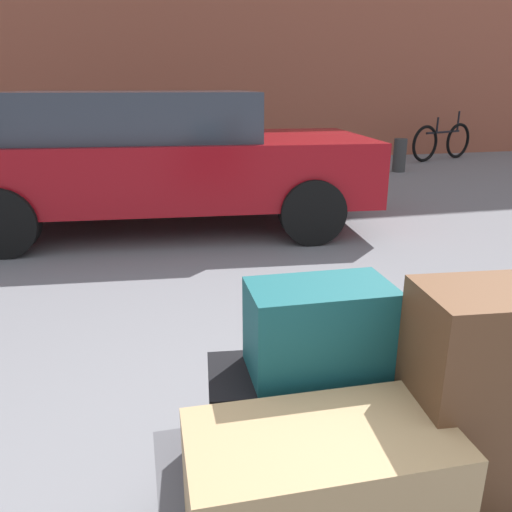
{
  "coord_description": "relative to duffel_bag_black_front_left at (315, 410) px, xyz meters",
  "views": [
    {
      "loc": [
        -0.54,
        -1.1,
        1.49
      ],
      "look_at": [
        0.0,
        1.2,
        0.69
      ],
      "focal_mm": 35.68,
      "sensor_mm": 36.0,
      "label": 1
    }
  ],
  "objects": [
    {
      "name": "bollard_kerb_near",
      "position": [
        2.47,
        6.97,
        -0.2
      ],
      "size": [
        0.23,
        0.23,
        0.58
      ],
      "primitive_type": "cylinder",
      "color": "#383838",
      "rests_on": "ground_plane"
    },
    {
      "name": "duffel_bag_black_front_left",
      "position": [
        0.0,
        0.0,
        0.0
      ],
      "size": [
        0.71,
        0.36,
        0.31
      ],
      "primitive_type": "cube",
      "rotation": [
        0.0,
        0.0,
        -0.12
      ],
      "color": "black",
      "rests_on": "luggage_cart"
    },
    {
      "name": "bollard_kerb_mid",
      "position": [
        4.07,
        6.97,
        -0.2
      ],
      "size": [
        0.23,
        0.23,
        0.58
      ],
      "primitive_type": "cylinder",
      "color": "#383838",
      "rests_on": "ground_plane"
    },
    {
      "name": "parked_car",
      "position": [
        -0.28,
        4.21,
        0.27
      ],
      "size": [
        4.45,
        2.23,
        1.42
      ],
      "color": "maroon",
      "rests_on": "ground_plane"
    },
    {
      "name": "suitcase_brown_rear_right",
      "position": [
        0.35,
        -0.28,
        0.17
      ],
      "size": [
        0.36,
        0.3,
        0.65
      ],
      "primitive_type": "cube",
      "rotation": [
        0.0,
        0.0,
        -0.1
      ],
      "color": "#51331E",
      "rests_on": "luggage_cart"
    },
    {
      "name": "bicycle_leaning",
      "position": [
        5.64,
        8.14,
        -0.12
      ],
      "size": [
        1.68,
        0.65,
        0.96
      ],
      "color": "black",
      "rests_on": "ground_plane"
    },
    {
      "name": "duffel_bag_teal_topmost_pile",
      "position": [
        -0.0,
        0.0,
        0.29
      ],
      "size": [
        0.44,
        0.25,
        0.28
      ],
      "primitive_type": "cube",
      "rotation": [
        0.0,
        0.0,
        -0.03
      ],
      "color": "#144C51",
      "rests_on": "duffel_bag_black_front_left"
    },
    {
      "name": "duffel_bag_tan_rear_left",
      "position": [
        -0.11,
        -0.34,
        0.02
      ],
      "size": [
        0.68,
        0.36,
        0.34
      ],
      "primitive_type": "cube",
      "rotation": [
        0.0,
        0.0,
        -0.02
      ],
      "color": "#9E7F56",
      "rests_on": "luggage_cart"
    }
  ]
}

